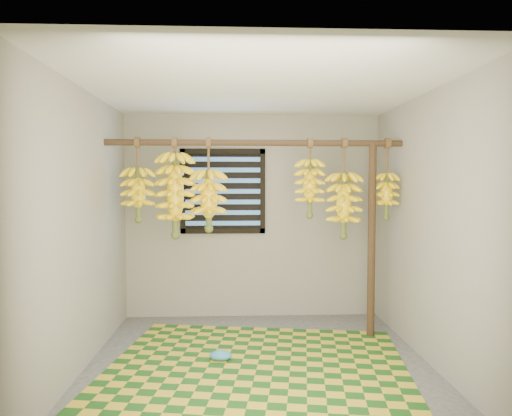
{
  "coord_description": "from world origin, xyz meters",
  "views": [
    {
      "loc": [
        -0.2,
        -3.91,
        1.58
      ],
      "look_at": [
        0.0,
        0.55,
        1.35
      ],
      "focal_mm": 32.0,
      "sensor_mm": 36.0,
      "label": 1
    }
  ],
  "objects": [
    {
      "name": "support_post",
      "position": [
        1.2,
        0.7,
        1.0
      ],
      "size": [
        0.08,
        0.08,
        2.0
      ],
      "primitive_type": "cylinder",
      "color": "#49321E",
      "rests_on": "floor"
    },
    {
      "name": "hanging_pole",
      "position": [
        0.0,
        0.7,
        2.0
      ],
      "size": [
        3.0,
        0.06,
        0.06
      ],
      "primitive_type": "cylinder",
      "rotation": [
        0.0,
        1.57,
        0.0
      ],
      "color": "#49321E",
      "rests_on": "wall_left"
    },
    {
      "name": "woven_mat",
      "position": [
        -0.01,
        -0.01,
        0.01
      ],
      "size": [
        2.83,
        2.41,
        0.01
      ],
      "primitive_type": "cube",
      "rotation": [
        0.0,
        0.0,
        -0.15
      ],
      "color": "#1B4F17",
      "rests_on": "floor"
    },
    {
      "name": "banana_bunch_c",
      "position": [
        -0.47,
        0.7,
        1.42
      ],
      "size": [
        0.34,
        0.34,
        0.94
      ],
      "color": "brown",
      "rests_on": "hanging_pole"
    },
    {
      "name": "banana_bunch_a",
      "position": [
        -1.18,
        0.7,
        1.48
      ],
      "size": [
        0.33,
        0.33,
        0.84
      ],
      "color": "brown",
      "rests_on": "hanging_pole"
    },
    {
      "name": "banana_bunch_f",
      "position": [
        1.35,
        0.7,
        1.47
      ],
      "size": [
        0.24,
        0.24,
        0.83
      ],
      "color": "brown",
      "rests_on": "hanging_pole"
    },
    {
      "name": "wall_back",
      "position": [
        0.0,
        1.5,
        1.2
      ],
      "size": [
        3.0,
        0.01,
        2.4
      ],
      "primitive_type": "cube",
      "color": "gray",
      "rests_on": "floor"
    },
    {
      "name": "plastic_bag",
      "position": [
        -0.34,
        0.1,
        0.05
      ],
      "size": [
        0.21,
        0.16,
        0.08
      ],
      "primitive_type": "ellipsoid",
      "rotation": [
        0.0,
        0.0,
        -0.09
      ],
      "color": "#3486C3",
      "rests_on": "woven_mat"
    },
    {
      "name": "banana_bunch_b",
      "position": [
        -0.81,
        0.7,
        1.47
      ],
      "size": [
        0.37,
        0.37,
        1.0
      ],
      "color": "brown",
      "rests_on": "hanging_pole"
    },
    {
      "name": "banana_bunch_d",
      "position": [
        0.56,
        0.7,
        1.55
      ],
      "size": [
        0.3,
        0.3,
        0.81
      ],
      "color": "brown",
      "rests_on": "hanging_pole"
    },
    {
      "name": "wall_left",
      "position": [
        -1.5,
        0.0,
        1.2
      ],
      "size": [
        0.01,
        3.0,
        2.4
      ],
      "primitive_type": "cube",
      "color": "gray",
      "rests_on": "floor"
    },
    {
      "name": "wall_right",
      "position": [
        1.5,
        0.0,
        1.2
      ],
      "size": [
        0.01,
        3.0,
        2.4
      ],
      "primitive_type": "cube",
      "color": "gray",
      "rests_on": "floor"
    },
    {
      "name": "floor",
      "position": [
        0.0,
        0.0,
        -0.01
      ],
      "size": [
        3.0,
        3.0,
        0.01
      ],
      "primitive_type": "cube",
      "color": "#474747",
      "rests_on": "ground"
    },
    {
      "name": "banana_bunch_e",
      "position": [
        0.91,
        0.7,
        1.37
      ],
      "size": [
        0.35,
        0.35,
        1.02
      ],
      "color": "brown",
      "rests_on": "hanging_pole"
    },
    {
      "name": "ceiling",
      "position": [
        0.0,
        0.0,
        2.4
      ],
      "size": [
        3.0,
        3.0,
        0.01
      ],
      "primitive_type": "cube",
      "color": "silver",
      "rests_on": "wall_back"
    },
    {
      "name": "window",
      "position": [
        -0.35,
        1.48,
        1.5
      ],
      "size": [
        1.0,
        0.04,
        1.0
      ],
      "color": "black",
      "rests_on": "wall_back"
    }
  ]
}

